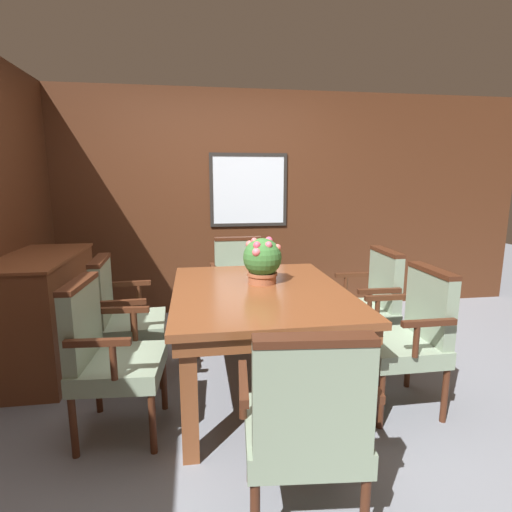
% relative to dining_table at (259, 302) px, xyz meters
% --- Properties ---
extents(ground_plane, '(14.00, 14.00, 0.00)m').
position_rel_dining_table_xyz_m(ground_plane, '(-0.14, -0.06, -0.67)').
color(ground_plane, gray).
extents(wall_back, '(7.20, 0.08, 2.45)m').
position_rel_dining_table_xyz_m(wall_back, '(-0.13, 1.88, 0.56)').
color(wall_back, '#4C2816').
rests_on(wall_back, ground_plane).
extents(dining_table, '(1.17, 1.50, 0.76)m').
position_rel_dining_table_xyz_m(dining_table, '(0.00, 0.00, 0.00)').
color(dining_table, brown).
rests_on(dining_table, ground_plane).
extents(chair_left_near, '(0.52, 0.57, 0.94)m').
position_rel_dining_table_xyz_m(chair_left_near, '(-0.95, -0.32, -0.15)').
color(chair_left_near, '#472314').
rests_on(chair_left_near, ground_plane).
extents(chair_right_far, '(0.50, 0.56, 0.94)m').
position_rel_dining_table_xyz_m(chair_right_far, '(0.97, 0.36, -0.15)').
color(chair_right_far, '#472314').
rests_on(chair_right_far, ground_plane).
extents(chair_left_far, '(0.51, 0.57, 0.94)m').
position_rel_dining_table_xyz_m(chair_left_far, '(-0.99, 0.35, -0.15)').
color(chair_left_far, '#472314').
rests_on(chair_left_far, ground_plane).
extents(chair_head_far, '(0.56, 0.50, 0.94)m').
position_rel_dining_table_xyz_m(chair_head_far, '(-0.01, 1.13, -0.15)').
color(chair_head_far, '#472314').
rests_on(chair_head_far, ground_plane).
extents(chair_head_near, '(0.58, 0.53, 0.94)m').
position_rel_dining_table_xyz_m(chair_head_near, '(0.01, -1.16, -0.15)').
color(chair_head_near, '#472314').
rests_on(chair_head_near, ground_plane).
extents(chair_right_near, '(0.49, 0.55, 0.94)m').
position_rel_dining_table_xyz_m(chair_right_near, '(0.95, -0.32, -0.15)').
color(chair_right_near, '#472314').
rests_on(chair_right_near, ground_plane).
extents(potted_plant, '(0.28, 0.28, 0.33)m').
position_rel_dining_table_xyz_m(potted_plant, '(0.05, 0.15, 0.27)').
color(potted_plant, '#9E5638').
rests_on(potted_plant, dining_table).
extents(sideboard_cabinet, '(0.55, 1.18, 0.92)m').
position_rel_dining_table_xyz_m(sideboard_cabinet, '(-1.63, 0.63, -0.20)').
color(sideboard_cabinet, brown).
rests_on(sideboard_cabinet, ground_plane).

